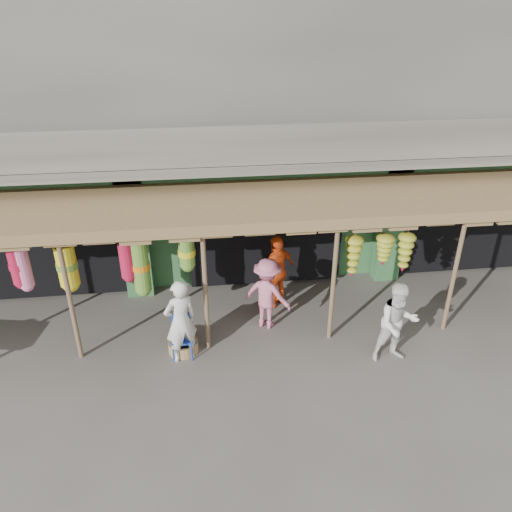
{
  "coord_description": "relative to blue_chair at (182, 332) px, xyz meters",
  "views": [
    {
      "loc": [
        -1.55,
        -8.34,
        6.34
      ],
      "look_at": [
        -0.38,
        1.0,
        1.38
      ],
      "focal_mm": 35.0,
      "sensor_mm": 36.0,
      "label": 1
    }
  ],
  "objects": [
    {
      "name": "person_front",
      "position": [
        -0.0,
        -0.17,
        0.39
      ],
      "size": [
        0.75,
        0.64,
        1.74
      ],
      "primitive_type": "imported",
      "rotation": [
        0.0,
        0.0,
        3.56
      ],
      "color": "silver",
      "rests_on": "ground"
    },
    {
      "name": "awning",
      "position": [
        1.84,
        1.12,
        2.09
      ],
      "size": [
        14.0,
        2.7,
        2.79
      ],
      "color": "brown",
      "rests_on": "ground"
    },
    {
      "name": "person_right",
      "position": [
        4.05,
        -0.7,
        0.35
      ],
      "size": [
        0.83,
        0.66,
        1.68
      ],
      "primitive_type": "imported",
      "rotation": [
        0.0,
        0.0,
        0.03
      ],
      "color": "silver",
      "rests_on": "ground"
    },
    {
      "name": "ground",
      "position": [
        2.0,
        0.32,
        -0.48
      ],
      "size": [
        80.0,
        80.0,
        0.0
      ],
      "primitive_type": "plane",
      "color": "#514C47",
      "rests_on": "ground"
    },
    {
      "name": "blue_chair",
      "position": [
        0.0,
        0.0,
        0.0
      ],
      "size": [
        0.44,
        0.45,
        0.87
      ],
      "rotation": [
        0.0,
        0.0,
        -0.06
      ],
      "color": "#1839A1",
      "rests_on": "ground"
    },
    {
      "name": "person_shopper",
      "position": [
        1.78,
        0.71,
        0.31
      ],
      "size": [
        1.19,
        1.06,
        1.59
      ],
      "primitive_type": "imported",
      "rotation": [
        0.0,
        0.0,
        2.57
      ],
      "color": "#C66984",
      "rests_on": "ground"
    },
    {
      "name": "person_vendor",
      "position": [
        2.12,
        1.5,
        0.38
      ],
      "size": [
        1.05,
        0.96,
        1.73
      ],
      "primitive_type": "imported",
      "rotation": [
        0.0,
        0.0,
        3.82
      ],
      "color": "#EE4F16",
      "rests_on": "ground"
    },
    {
      "name": "basket_mid",
      "position": [
        -0.0,
        0.05,
        -0.37
      ],
      "size": [
        0.78,
        0.78,
        0.23
      ],
      "primitive_type": "cylinder",
      "rotation": [
        0.0,
        0.0,
        0.38
      ],
      "color": "#A48A49",
      "rests_on": "ground"
    },
    {
      "name": "building",
      "position": [
        2.0,
        5.19,
        2.88
      ],
      "size": [
        16.4,
        6.8,
        7.0
      ],
      "color": "gray",
      "rests_on": "ground"
    },
    {
      "name": "basket_right",
      "position": [
        -0.0,
        0.43,
        -0.4
      ],
      "size": [
        0.47,
        0.47,
        0.18
      ],
      "primitive_type": "cylinder",
      "rotation": [
        0.0,
        0.0,
        -0.25
      ],
      "color": "#967046",
      "rests_on": "ground"
    }
  ]
}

